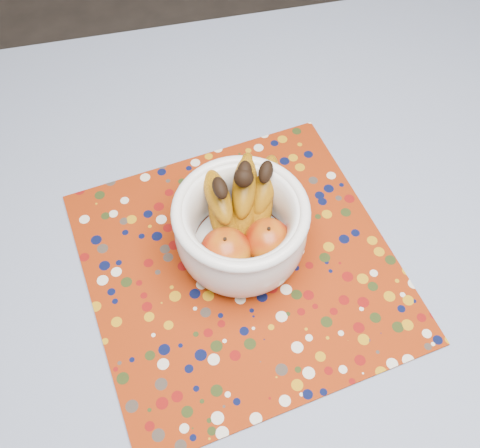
# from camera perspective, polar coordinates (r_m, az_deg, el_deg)

# --- Properties ---
(table) EXTENTS (1.20, 1.20, 0.75)m
(table) POSITION_cam_1_polar(r_m,az_deg,el_deg) (0.90, 7.96, -10.29)
(table) COLOR brown
(table) RESTS_ON ground
(tablecloth) EXTENTS (1.32, 1.32, 0.01)m
(tablecloth) POSITION_cam_1_polar(r_m,az_deg,el_deg) (0.83, 8.63, -8.11)
(tablecloth) COLOR slate
(tablecloth) RESTS_ON table
(placemat) EXTENTS (0.51, 0.51, 0.00)m
(placemat) POSITION_cam_1_polar(r_m,az_deg,el_deg) (0.84, 0.07, -4.20)
(placemat) COLOR maroon
(placemat) RESTS_ON tablecloth
(fruit_bowl) EXTENTS (0.20, 0.21, 0.15)m
(fruit_bowl) POSITION_cam_1_polar(r_m,az_deg,el_deg) (0.80, 0.27, 0.36)
(fruit_bowl) COLOR white
(fruit_bowl) RESTS_ON placemat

